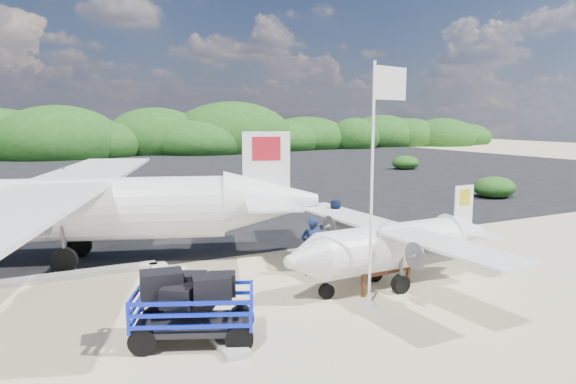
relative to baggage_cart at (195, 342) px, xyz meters
name	(u,v)px	position (x,y,z in m)	size (l,w,h in m)	color
ground	(370,293)	(5.03, 0.81, 0.00)	(160.00, 160.00, 0.00)	beige
asphalt_apron	(142,177)	(5.03, 30.81, 0.00)	(90.00, 50.00, 0.04)	#B2B2B2
vegetation_band	(100,155)	(5.03, 55.81, 0.00)	(124.00, 8.00, 4.40)	#B2B2B2
baggage_cart	(195,342)	(0.00, 0.00, 0.00)	(2.64, 1.51, 1.32)	#0E24D8
flagpole	(369,305)	(4.47, 0.09, 0.00)	(1.18, 0.49, 5.92)	white
signboard	(386,292)	(5.45, 0.69, 0.00)	(1.75, 0.16, 1.44)	#583219
crew_a	(312,246)	(4.40, 2.86, 0.87)	(0.64, 0.42, 1.75)	#121E44
crew_b	(334,229)	(5.93, 4.09, 0.98)	(0.95, 0.74, 1.96)	#121E44
aircraft_large	(357,174)	(20.89, 24.44, 0.00)	(17.61, 17.61, 5.28)	#B2B2B2
aircraft_small	(1,175)	(-4.83, 37.28, 0.00)	(6.98, 6.98, 2.51)	#B2B2B2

